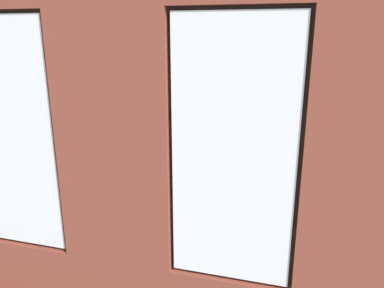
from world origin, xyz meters
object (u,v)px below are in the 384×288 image
at_px(potted_plant_beside_window_right, 10,220).
at_px(potted_plant_corner_near_left, 370,138).
at_px(remote_black, 213,161).
at_px(papasan_chair, 191,132).
at_px(candle_jar, 194,161).
at_px(table_plant_small, 183,153).
at_px(cup_ceramic, 167,159).
at_px(potted_plant_foreground_right, 115,114).
at_px(remote_gray, 191,162).
at_px(couch_left, 380,186).
at_px(couch_by_window, 148,247).
at_px(coffee_table, 191,166).
at_px(potted_plant_near_tv, 34,158).
at_px(tv_flatscreen, 43,123).
at_px(media_console, 48,159).

height_order(potted_plant_beside_window_right, potted_plant_corner_near_left, potted_plant_corner_near_left).
bearing_deg(remote_black, papasan_chair, 173.69).
distance_m(candle_jar, table_plant_small, 0.33).
relative_size(cup_ceramic, table_plant_small, 0.53).
bearing_deg(papasan_chair, potted_plant_corner_near_left, -176.78).
height_order(table_plant_small, papasan_chair, papasan_chair).
bearing_deg(potted_plant_foreground_right, remote_black, 144.56).
height_order(remote_gray, potted_plant_foreground_right, potted_plant_foreground_right).
relative_size(couch_left, table_plant_small, 10.04).
bearing_deg(couch_by_window, potted_plant_corner_near_left, -121.70).
relative_size(couch_by_window, coffee_table, 1.48).
bearing_deg(table_plant_small, potted_plant_near_tv, 29.64).
relative_size(candle_jar, remote_gray, 0.73).
xyz_separation_m(potted_plant_beside_window_right, potted_plant_corner_near_left, (-4.39, -4.60, 0.05)).
height_order(cup_ceramic, potted_plant_beside_window_right, potted_plant_beside_window_right).
xyz_separation_m(tv_flatscreen, potted_plant_beside_window_right, (-1.32, 2.44, -0.47)).
relative_size(media_console, potted_plant_foreground_right, 0.83).
bearing_deg(candle_jar, potted_plant_foreground_right, -41.52).
bearing_deg(potted_plant_near_tv, coffee_table, -154.28).
distance_m(couch_left, tv_flatscreen, 5.59).
bearing_deg(couch_left, potted_plant_corner_near_left, 173.82).
bearing_deg(couch_by_window, potted_plant_near_tv, -29.02).
bearing_deg(media_console, tv_flatscreen, -90.00).
xyz_separation_m(remote_gray, potted_plant_foreground_right, (2.42, -2.10, 0.23)).
relative_size(table_plant_small, potted_plant_foreground_right, 0.15).
bearing_deg(table_plant_small, candle_jar, 138.06).
distance_m(candle_jar, potted_plant_near_tv, 2.43).
relative_size(couch_by_window, potted_plant_corner_near_left, 1.44).
xyz_separation_m(couch_left, remote_black, (2.50, -0.05, 0.13)).
bearing_deg(candle_jar, tv_flatscreen, -2.26).
relative_size(potted_plant_corner_near_left, potted_plant_foreground_right, 0.91).
bearing_deg(media_console, coffee_table, -179.74).
bearing_deg(remote_black, couch_left, 56.20).
relative_size(candle_jar, table_plant_small, 0.61).
bearing_deg(remote_black, candle_jar, -75.88).
xyz_separation_m(coffee_table, candle_jar, (-0.09, 0.12, 0.12)).
bearing_deg(remote_gray, remote_black, 30.83).
height_order(candle_jar, potted_plant_foreground_right, potted_plant_foreground_right).
xyz_separation_m(table_plant_small, tv_flatscreen, (2.56, 0.11, 0.37)).
height_order(couch_by_window, potted_plant_corner_near_left, potted_plant_corner_near_left).
bearing_deg(potted_plant_foreground_right, papasan_chair, 175.39).
bearing_deg(potted_plant_beside_window_right, table_plant_small, -115.97).
relative_size(tv_flatscreen, potted_plant_corner_near_left, 0.95).
relative_size(couch_left, media_console, 1.77).
height_order(remote_gray, tv_flatscreen, tv_flatscreen).
bearing_deg(coffee_table, media_console, 0.26).
xyz_separation_m(potted_plant_beside_window_right, potted_plant_near_tv, (0.76, -1.41, 0.20)).
xyz_separation_m(remote_black, media_console, (3.05, 0.15, -0.20)).
distance_m(remote_black, potted_plant_foreground_right, 3.39).
bearing_deg(remote_black, remote_gray, -100.02).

